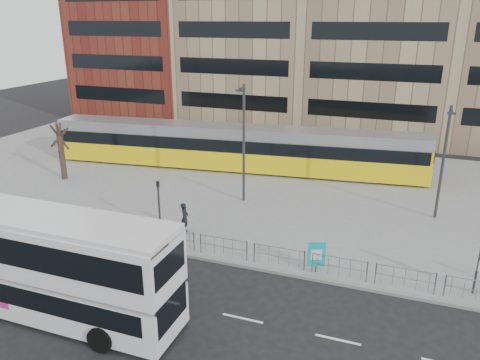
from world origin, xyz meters
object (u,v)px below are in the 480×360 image
(double_decker_bus, at_px, (47,262))
(bare_tree, at_px, (57,121))
(ad_panel, at_px, (317,255))
(traffic_light_west, at_px, (159,200))
(lamp_post_east, at_px, (444,158))
(pedestrian, at_px, (185,218))
(lamp_post_west, at_px, (244,139))
(tram, at_px, (234,147))

(double_decker_bus, xyz_separation_m, bare_tree, (-11.26, 14.22, 2.24))
(ad_panel, distance_m, traffic_light_west, 9.67)
(double_decker_bus, relative_size, ad_panel, 7.09)
(traffic_light_west, bearing_deg, ad_panel, -19.59)
(lamp_post_east, bearing_deg, pedestrian, -152.02)
(pedestrian, relative_size, lamp_post_east, 0.26)
(pedestrian, distance_m, lamp_post_west, 6.94)
(traffic_light_west, bearing_deg, tram, 80.50)
(tram, relative_size, traffic_light_west, 9.84)
(lamp_post_east, bearing_deg, traffic_light_west, -153.42)
(double_decker_bus, bearing_deg, pedestrian, 78.33)
(bare_tree, bearing_deg, lamp_post_east, 4.01)
(double_decker_bus, xyz_separation_m, ad_panel, (9.88, 7.01, -1.39))
(ad_panel, distance_m, pedestrian, 8.24)
(pedestrian, bearing_deg, bare_tree, 54.40)
(lamp_post_east, bearing_deg, double_decker_bus, -134.04)
(traffic_light_west, bearing_deg, pedestrian, 1.17)
(lamp_post_west, bearing_deg, tram, 116.19)
(tram, distance_m, traffic_light_west, 12.69)
(tram, xyz_separation_m, lamp_post_west, (3.20, -6.52, 2.52))
(lamp_post_east, height_order, bare_tree, lamp_post_east)
(ad_panel, relative_size, lamp_post_east, 0.23)
(pedestrian, bearing_deg, ad_panel, -115.82)
(lamp_post_west, distance_m, bare_tree, 14.61)
(lamp_post_west, relative_size, bare_tree, 1.25)
(tram, height_order, ad_panel, tram)
(traffic_light_west, xyz_separation_m, bare_tree, (-11.64, 5.72, 2.61))
(bare_tree, bearing_deg, lamp_post_west, 1.79)
(lamp_post_west, bearing_deg, double_decker_bus, -102.80)
(pedestrian, bearing_deg, lamp_post_east, -75.19)
(pedestrian, height_order, lamp_post_west, lamp_post_west)
(pedestrian, bearing_deg, traffic_light_west, 88.63)
(double_decker_bus, bearing_deg, lamp_post_east, 46.12)
(double_decker_bus, distance_m, lamp_post_east, 22.45)
(tram, distance_m, pedestrian, 12.53)
(tram, xyz_separation_m, bare_tree, (-11.39, -6.97, 2.79))
(tram, xyz_separation_m, lamp_post_east, (15.44, -5.09, 2.10))
(pedestrian, bearing_deg, double_decker_bus, 154.99)
(pedestrian, xyz_separation_m, lamp_post_east, (13.73, 7.29, 2.97))
(double_decker_bus, xyz_separation_m, lamp_post_east, (15.57, 16.10, 1.55))
(pedestrian, xyz_separation_m, bare_tree, (-13.11, 5.41, 3.66))
(lamp_post_east, relative_size, bare_tree, 1.12)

